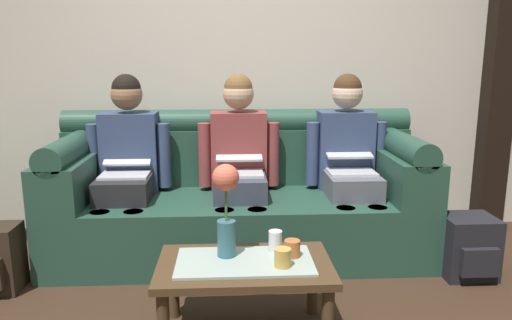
# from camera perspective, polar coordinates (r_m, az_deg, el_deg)

# --- Properties ---
(back_wall_patterned) EXTENTS (6.00, 0.12, 2.90)m
(back_wall_patterned) POSITION_cam_1_polar(r_m,az_deg,el_deg) (3.76, -2.27, 13.79)
(back_wall_patterned) COLOR beige
(back_wall_patterned) RESTS_ON ground_plane
(timber_pillar) EXTENTS (0.20, 0.20, 2.90)m
(timber_pillar) POSITION_cam_1_polar(r_m,az_deg,el_deg) (4.18, 26.88, 12.36)
(timber_pillar) COLOR black
(timber_pillar) RESTS_ON ground_plane
(couch) EXTENTS (2.47, 0.88, 0.96)m
(couch) POSITION_cam_1_polar(r_m,az_deg,el_deg) (3.37, -1.96, -4.65)
(couch) COLOR #234738
(couch) RESTS_ON ground_plane
(person_left) EXTENTS (0.56, 0.67, 1.22)m
(person_left) POSITION_cam_1_polar(r_m,az_deg,el_deg) (3.36, -14.86, 0.03)
(person_left) COLOR #232326
(person_left) RESTS_ON ground_plane
(person_middle) EXTENTS (0.56, 0.67, 1.22)m
(person_middle) POSITION_cam_1_polar(r_m,az_deg,el_deg) (3.29, -1.99, 0.19)
(person_middle) COLOR #383D4C
(person_middle) RESTS_ON ground_plane
(person_right) EXTENTS (0.56, 0.67, 1.22)m
(person_right) POSITION_cam_1_polar(r_m,az_deg,el_deg) (3.39, 10.76, 0.33)
(person_right) COLOR #595B66
(person_right) RESTS_ON ground_plane
(coffee_table) EXTENTS (0.83, 0.50, 0.39)m
(coffee_table) POSITION_cam_1_polar(r_m,az_deg,el_deg) (2.37, -1.33, -13.11)
(coffee_table) COLOR #47331E
(coffee_table) RESTS_ON ground_plane
(flower_vase) EXTENTS (0.13, 0.13, 0.45)m
(flower_vase) POSITION_cam_1_polar(r_m,az_deg,el_deg) (2.31, -3.54, -5.00)
(flower_vase) COLOR #336672
(flower_vase) RESTS_ON coffee_table
(cup_near_left) EXTENTS (0.08, 0.08, 0.09)m
(cup_near_left) POSITION_cam_1_polar(r_m,az_deg,el_deg) (2.27, 3.15, -11.35)
(cup_near_left) COLOR gold
(cup_near_left) RESTS_ON coffee_table
(cup_near_right) EXTENTS (0.08, 0.08, 0.08)m
(cup_near_right) POSITION_cam_1_polar(r_m,az_deg,el_deg) (2.38, 4.26, -10.30)
(cup_near_right) COLOR #B26633
(cup_near_right) RESTS_ON coffee_table
(cup_far_center) EXTENTS (0.07, 0.07, 0.10)m
(cup_far_center) POSITION_cam_1_polar(r_m,az_deg,el_deg) (2.43, 2.28, -9.47)
(cup_far_center) COLOR silver
(cup_far_center) RESTS_ON coffee_table
(backpack_right) EXTENTS (0.31, 0.32, 0.38)m
(backpack_right) POSITION_cam_1_polar(r_m,az_deg,el_deg) (3.30, 23.58, -9.33)
(backpack_right) COLOR black
(backpack_right) RESTS_ON ground_plane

